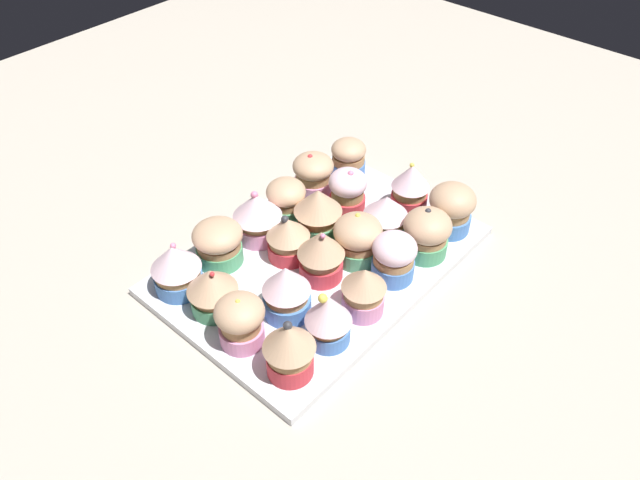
{
  "coord_description": "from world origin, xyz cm",
  "views": [
    {
      "loc": [
        45.67,
        40.54,
        59.38
      ],
      "look_at": [
        0.0,
        0.0,
        4.2
      ],
      "focal_mm": 35.03,
      "sensor_mm": 36.0,
      "label": 1
    }
  ],
  "objects_px": {
    "cupcake_4": "(218,242)",
    "cupcake_3": "(257,215)",
    "cupcake_2": "(286,200)",
    "cupcake_21": "(289,348)",
    "cupcake_14": "(286,290)",
    "cupcake_10": "(410,188)",
    "cupcake_5": "(176,267)",
    "cupcake_7": "(318,212)",
    "cupcake_17": "(427,233)",
    "cupcake_0": "(348,158)",
    "cupcake_19": "(364,290)",
    "cupcake_13": "(321,253)",
    "cupcake_18": "(394,257)",
    "baking_tray": "(320,260)",
    "cupcake_16": "(451,208)",
    "cupcake_12": "(358,238)",
    "cupcake_6": "(348,190)",
    "cupcake_9": "(213,289)",
    "cupcake_11": "(385,217)",
    "cupcake_20": "(328,318)",
    "cupcake_15": "(240,320)",
    "cupcake_8": "(288,237)"
  },
  "relations": [
    {
      "from": "cupcake_16",
      "to": "cupcake_2",
      "type": "bearing_deg",
      "value": -54.31
    },
    {
      "from": "cupcake_15",
      "to": "cupcake_13",
      "type": "bearing_deg",
      "value": -179.05
    },
    {
      "from": "cupcake_15",
      "to": "cupcake_8",
      "type": "bearing_deg",
      "value": -157.11
    },
    {
      "from": "cupcake_17",
      "to": "cupcake_21",
      "type": "distance_m",
      "value": 0.26
    },
    {
      "from": "cupcake_14",
      "to": "cupcake_10",
      "type": "bearing_deg",
      "value": -178.71
    },
    {
      "from": "cupcake_3",
      "to": "baking_tray",
      "type": "bearing_deg",
      "value": 106.16
    },
    {
      "from": "cupcake_12",
      "to": "cupcake_16",
      "type": "xyz_separation_m",
      "value": [
        -0.13,
        0.06,
        0.0
      ]
    },
    {
      "from": "cupcake_4",
      "to": "cupcake_3",
      "type": "bearing_deg",
      "value": 176.34
    },
    {
      "from": "cupcake_15",
      "to": "cupcake_17",
      "type": "xyz_separation_m",
      "value": [
        -0.27,
        0.07,
        -0.0
      ]
    },
    {
      "from": "cupcake_0",
      "to": "cupcake_18",
      "type": "xyz_separation_m",
      "value": [
        0.13,
        0.18,
        0.0
      ]
    },
    {
      "from": "cupcake_14",
      "to": "cupcake_5",
      "type": "bearing_deg",
      "value": -64.75
    },
    {
      "from": "baking_tray",
      "to": "cupcake_14",
      "type": "bearing_deg",
      "value": 19.5
    },
    {
      "from": "cupcake_14",
      "to": "cupcake_20",
      "type": "height_order",
      "value": "cupcake_20"
    },
    {
      "from": "cupcake_7",
      "to": "cupcake_10",
      "type": "height_order",
      "value": "cupcake_10"
    },
    {
      "from": "cupcake_0",
      "to": "cupcake_12",
      "type": "distance_m",
      "value": 0.19
    },
    {
      "from": "cupcake_6",
      "to": "cupcake_16",
      "type": "distance_m",
      "value": 0.15
    },
    {
      "from": "cupcake_2",
      "to": "cupcake_7",
      "type": "xyz_separation_m",
      "value": [
        -0.0,
        0.06,
        0.01
      ]
    },
    {
      "from": "cupcake_3",
      "to": "cupcake_18",
      "type": "bearing_deg",
      "value": 108.38
    },
    {
      "from": "cupcake_9",
      "to": "cupcake_12",
      "type": "xyz_separation_m",
      "value": [
        -0.19,
        0.07,
        -0.0
      ]
    },
    {
      "from": "cupcake_8",
      "to": "cupcake_21",
      "type": "bearing_deg",
      "value": 44.2
    },
    {
      "from": "cupcake_8",
      "to": "cupcake_5",
      "type": "bearing_deg",
      "value": -24.77
    },
    {
      "from": "cupcake_18",
      "to": "cupcake_17",
      "type": "bearing_deg",
      "value": 174.79
    },
    {
      "from": "cupcake_3",
      "to": "cupcake_17",
      "type": "bearing_deg",
      "value": 123.45
    },
    {
      "from": "cupcake_16",
      "to": "cupcake_17",
      "type": "height_order",
      "value": "same"
    },
    {
      "from": "cupcake_3",
      "to": "cupcake_12",
      "type": "height_order",
      "value": "cupcake_3"
    },
    {
      "from": "cupcake_3",
      "to": "cupcake_16",
      "type": "height_order",
      "value": "cupcake_3"
    },
    {
      "from": "cupcake_4",
      "to": "cupcake_19",
      "type": "height_order",
      "value": "cupcake_19"
    },
    {
      "from": "cupcake_5",
      "to": "cupcake_21",
      "type": "xyz_separation_m",
      "value": [
        -0.0,
        0.19,
        0.0
      ]
    },
    {
      "from": "baking_tray",
      "to": "cupcake_16",
      "type": "bearing_deg",
      "value": 149.36
    },
    {
      "from": "cupcake_19",
      "to": "cupcake_17",
      "type": "bearing_deg",
      "value": -178.83
    },
    {
      "from": "cupcake_0",
      "to": "cupcake_19",
      "type": "bearing_deg",
      "value": 43.38
    },
    {
      "from": "cupcake_2",
      "to": "cupcake_21",
      "type": "bearing_deg",
      "value": 44.63
    },
    {
      "from": "baking_tray",
      "to": "cupcake_21",
      "type": "bearing_deg",
      "value": 31.48
    },
    {
      "from": "baking_tray",
      "to": "cupcake_9",
      "type": "bearing_deg",
      "value": -12.64
    },
    {
      "from": "cupcake_9",
      "to": "cupcake_11",
      "type": "bearing_deg",
      "value": 163.19
    },
    {
      "from": "cupcake_5",
      "to": "cupcake_14",
      "type": "relative_size",
      "value": 0.98
    },
    {
      "from": "cupcake_14",
      "to": "cupcake_19",
      "type": "relative_size",
      "value": 1.08
    },
    {
      "from": "cupcake_11",
      "to": "cupcake_2",
      "type": "bearing_deg",
      "value": -64.97
    },
    {
      "from": "cupcake_7",
      "to": "cupcake_14",
      "type": "distance_m",
      "value": 0.15
    },
    {
      "from": "cupcake_2",
      "to": "cupcake_7",
      "type": "relative_size",
      "value": 0.83
    },
    {
      "from": "cupcake_5",
      "to": "cupcake_6",
      "type": "height_order",
      "value": "cupcake_5"
    },
    {
      "from": "cupcake_7",
      "to": "cupcake_10",
      "type": "bearing_deg",
      "value": 154.62
    },
    {
      "from": "cupcake_3",
      "to": "cupcake_13",
      "type": "bearing_deg",
      "value": 90.32
    },
    {
      "from": "cupcake_3",
      "to": "cupcake_18",
      "type": "distance_m",
      "value": 0.2
    },
    {
      "from": "cupcake_20",
      "to": "cupcake_15",
      "type": "bearing_deg",
      "value": -47.41
    },
    {
      "from": "cupcake_13",
      "to": "cupcake_5",
      "type": "bearing_deg",
      "value": -41.29
    },
    {
      "from": "cupcake_3",
      "to": "cupcake_19",
      "type": "bearing_deg",
      "value": 86.75
    },
    {
      "from": "cupcake_19",
      "to": "cupcake_9",
      "type": "bearing_deg",
      "value": -49.35
    },
    {
      "from": "cupcake_10",
      "to": "cupcake_19",
      "type": "distance_m",
      "value": 0.21
    },
    {
      "from": "cupcake_16",
      "to": "cupcake_18",
      "type": "height_order",
      "value": "cupcake_16"
    }
  ]
}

